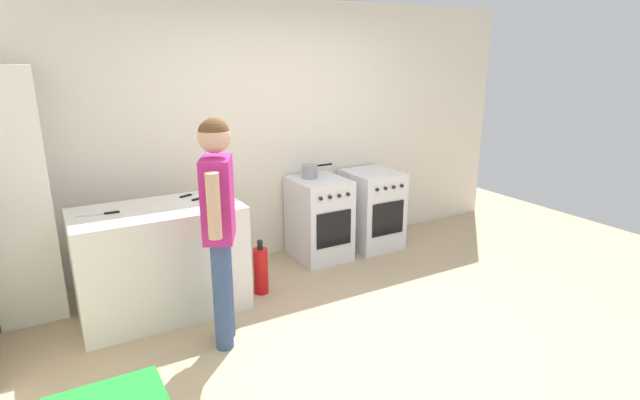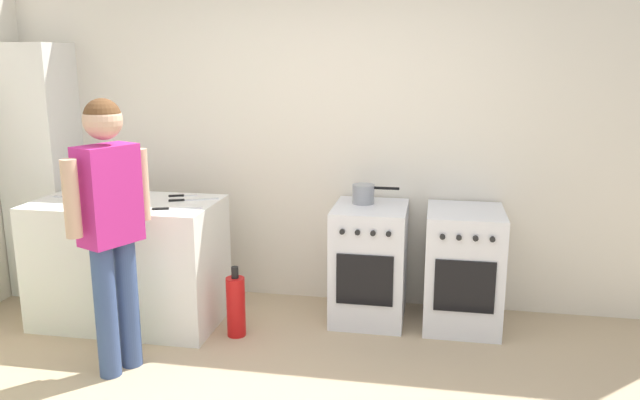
{
  "view_description": "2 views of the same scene",
  "coord_description": "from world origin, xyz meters",
  "px_view_note": "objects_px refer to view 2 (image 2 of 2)",
  "views": [
    {
      "loc": [
        -2.09,
        -2.72,
        2.07
      ],
      "look_at": [
        -0.12,
        0.74,
        0.91
      ],
      "focal_mm": 28.0,
      "sensor_mm": 36.0,
      "label": 1
    },
    {
      "loc": [
        0.79,
        -2.75,
        1.89
      ],
      "look_at": [
        0.1,
        0.94,
        1.03
      ],
      "focal_mm": 35.0,
      "sensor_mm": 36.0,
      "label": 2
    }
  ],
  "objects_px": {
    "oven_left": "(369,263)",
    "knife_bread": "(192,200)",
    "knife_paring": "(181,196)",
    "larder_cabinet": "(43,171)",
    "oven_right": "(463,268)",
    "fire_extinguisher": "(236,306)",
    "knife_chef": "(74,197)",
    "person": "(110,213)",
    "knife_carving": "(175,209)",
    "pot": "(364,194)"
  },
  "relations": [
    {
      "from": "oven_left",
      "to": "knife_carving",
      "type": "height_order",
      "value": "knife_carving"
    },
    {
      "from": "knife_carving",
      "to": "larder_cabinet",
      "type": "xyz_separation_m",
      "value": [
        -1.39,
        0.63,
        0.1
      ]
    },
    {
      "from": "oven_right",
      "to": "fire_extinguisher",
      "type": "bearing_deg",
      "value": -162.76
    },
    {
      "from": "knife_chef",
      "to": "person",
      "type": "distance_m",
      "value": 1.02
    },
    {
      "from": "pot",
      "to": "knife_bread",
      "type": "relative_size",
      "value": 1.02
    },
    {
      "from": "knife_paring",
      "to": "larder_cabinet",
      "type": "relative_size",
      "value": 0.1
    },
    {
      "from": "knife_paring",
      "to": "knife_chef",
      "type": "bearing_deg",
      "value": -165.08
    },
    {
      "from": "pot",
      "to": "oven_left",
      "type": "bearing_deg",
      "value": -54.01
    },
    {
      "from": "knife_bread",
      "to": "larder_cabinet",
      "type": "height_order",
      "value": "larder_cabinet"
    },
    {
      "from": "knife_bread",
      "to": "person",
      "type": "relative_size",
      "value": 0.2
    },
    {
      "from": "oven_left",
      "to": "knife_chef",
      "type": "distance_m",
      "value": 2.19
    },
    {
      "from": "oven_left",
      "to": "person",
      "type": "height_order",
      "value": "person"
    },
    {
      "from": "oven_right",
      "to": "knife_paring",
      "type": "distance_m",
      "value": 2.11
    },
    {
      "from": "knife_chef",
      "to": "larder_cabinet",
      "type": "bearing_deg",
      "value": 140.23
    },
    {
      "from": "knife_paring",
      "to": "fire_extinguisher",
      "type": "bearing_deg",
      "value": -32.95
    },
    {
      "from": "oven_right",
      "to": "person",
      "type": "bearing_deg",
      "value": -152.65
    },
    {
      "from": "fire_extinguisher",
      "to": "larder_cabinet",
      "type": "distance_m",
      "value": 2.03
    },
    {
      "from": "oven_left",
      "to": "knife_bread",
      "type": "distance_m",
      "value": 1.36
    },
    {
      "from": "oven_right",
      "to": "knife_bread",
      "type": "relative_size",
      "value": 2.56
    },
    {
      "from": "oven_right",
      "to": "fire_extinguisher",
      "type": "height_order",
      "value": "oven_right"
    },
    {
      "from": "oven_left",
      "to": "knife_paring",
      "type": "bearing_deg",
      "value": -173.81
    },
    {
      "from": "oven_right",
      "to": "knife_paring",
      "type": "bearing_deg",
      "value": -175.82
    },
    {
      "from": "knife_paring",
      "to": "fire_extinguisher",
      "type": "height_order",
      "value": "knife_paring"
    },
    {
      "from": "knife_paring",
      "to": "person",
      "type": "bearing_deg",
      "value": -92.59
    },
    {
      "from": "oven_left",
      "to": "pot",
      "type": "relative_size",
      "value": 2.5
    },
    {
      "from": "knife_paring",
      "to": "knife_chef",
      "type": "relative_size",
      "value": 0.65
    },
    {
      "from": "pot",
      "to": "knife_paring",
      "type": "height_order",
      "value": "pot"
    },
    {
      "from": "knife_chef",
      "to": "person",
      "type": "relative_size",
      "value": 0.19
    },
    {
      "from": "oven_left",
      "to": "knife_bread",
      "type": "bearing_deg",
      "value": -168.31
    },
    {
      "from": "oven_left",
      "to": "larder_cabinet",
      "type": "distance_m",
      "value": 2.71
    },
    {
      "from": "knife_bread",
      "to": "knife_carving",
      "type": "bearing_deg",
      "value": -91.72
    },
    {
      "from": "knife_carving",
      "to": "knife_bread",
      "type": "bearing_deg",
      "value": 88.28
    },
    {
      "from": "person",
      "to": "knife_chef",
      "type": "bearing_deg",
      "value": 133.33
    },
    {
      "from": "person",
      "to": "larder_cabinet",
      "type": "distance_m",
      "value": 1.71
    },
    {
      "from": "knife_paring",
      "to": "knife_carving",
      "type": "relative_size",
      "value": 0.63
    },
    {
      "from": "knife_chef",
      "to": "knife_carving",
      "type": "relative_size",
      "value": 0.97
    },
    {
      "from": "oven_right",
      "to": "knife_carving",
      "type": "height_order",
      "value": "knife_carving"
    },
    {
      "from": "oven_right",
      "to": "pot",
      "type": "bearing_deg",
      "value": 173.65
    },
    {
      "from": "oven_right",
      "to": "larder_cabinet",
      "type": "height_order",
      "value": "larder_cabinet"
    },
    {
      "from": "oven_right",
      "to": "knife_carving",
      "type": "distance_m",
      "value": 2.05
    },
    {
      "from": "knife_bread",
      "to": "larder_cabinet",
      "type": "relative_size",
      "value": 0.17
    },
    {
      "from": "knife_paring",
      "to": "knife_bread",
      "type": "xyz_separation_m",
      "value": [
        0.13,
        -0.11,
        -0.0
      ]
    },
    {
      "from": "oven_left",
      "to": "fire_extinguisher",
      "type": "xyz_separation_m",
      "value": [
        -0.87,
        -0.48,
        -0.21
      ]
    },
    {
      "from": "knife_bread",
      "to": "knife_carving",
      "type": "height_order",
      "value": "same"
    },
    {
      "from": "oven_left",
      "to": "knife_bread",
      "type": "relative_size",
      "value": 2.56
    },
    {
      "from": "knife_chef",
      "to": "person",
      "type": "xyz_separation_m",
      "value": [
        0.69,
        -0.73,
        0.1
      ]
    },
    {
      "from": "knife_bread",
      "to": "fire_extinguisher",
      "type": "bearing_deg",
      "value": -30.18
    },
    {
      "from": "oven_right",
      "to": "larder_cabinet",
      "type": "bearing_deg",
      "value": 178.24
    },
    {
      "from": "fire_extinguisher",
      "to": "larder_cabinet",
      "type": "height_order",
      "value": "larder_cabinet"
    },
    {
      "from": "knife_bread",
      "to": "oven_left",
      "type": "bearing_deg",
      "value": 11.69
    }
  ]
}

